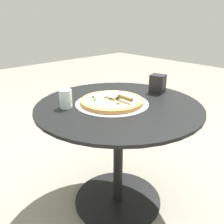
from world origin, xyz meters
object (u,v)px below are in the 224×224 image
Objects in this scene: patio_table at (118,136)px; pizza_server at (119,96)px; napkin_dispenser at (158,84)px; pizza_on_tray at (112,101)px; drinking_cup at (66,99)px.

patio_table is 0.26m from pizza_server.
napkin_dispenser reaches higher than patio_table.
pizza_on_tray is 0.06m from pizza_server.
drinking_cup is (-0.13, -0.24, 0.04)m from pizza_on_tray.
napkin_dispenser is at bearing 88.99° from patio_table.
napkin_dispenser is (0.01, 0.37, 0.27)m from patio_table.
pizza_on_tray is 0.28m from drinking_cup.
pizza_server is at bearing 67.51° from patio_table.
drinking_cup is at bearing 57.59° from napkin_dispenser.
napkin_dispenser reaches higher than pizza_on_tray.
napkin_dispenser is (0.04, 0.39, 0.05)m from pizza_on_tray.
napkin_dispenser reaches higher than pizza_server.
patio_table is at bearing 57.20° from drinking_cup.
pizza_server is at bearing 72.33° from napkin_dispenser.
pizza_on_tray is at bearing 66.73° from napkin_dispenser.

